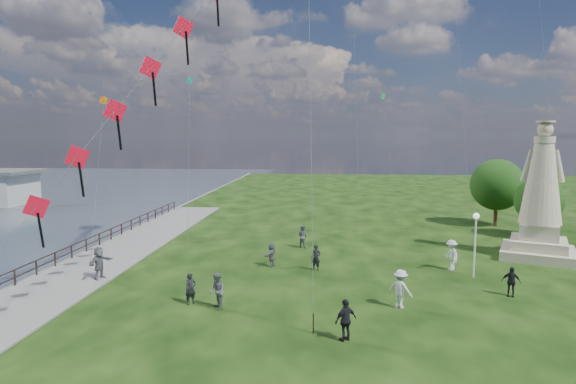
# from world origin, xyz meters

# --- Properties ---
(waterfront) EXTENTS (200.00, 200.00, 1.51)m
(waterfront) POSITION_xyz_m (-15.24, 8.99, -0.06)
(waterfront) COLOR #364652
(waterfront) RESTS_ON ground
(statue) EXTENTS (6.04, 6.04, 9.41)m
(statue) POSITION_xyz_m (15.62, 17.23, 3.55)
(statue) COLOR tan
(statue) RESTS_ON ground
(lamppost) EXTENTS (0.36, 0.36, 3.90)m
(lamppost) POSITION_xyz_m (9.78, 12.00, 2.81)
(lamppost) COLOR silver
(lamppost) RESTS_ON ground
(tree_row) EXTENTS (9.92, 15.01, 6.29)m
(tree_row) POSITION_xyz_m (18.52, 25.42, 3.47)
(tree_row) COLOR #382314
(tree_row) RESTS_ON ground
(person_0) EXTENTS (0.68, 0.67, 1.59)m
(person_0) POSITION_xyz_m (-5.73, 6.10, 0.79)
(person_0) COLOR black
(person_0) RESTS_ON ground
(person_1) EXTENTS (0.89, 1.02, 1.78)m
(person_1) POSITION_xyz_m (-4.27, 5.56, 0.89)
(person_1) COLOR #595960
(person_1) RESTS_ON ground
(person_2) EXTENTS (1.38, 1.24, 1.92)m
(person_2) POSITION_xyz_m (4.65, 6.46, 0.96)
(person_2) COLOR silver
(person_2) RESTS_ON ground
(person_3) EXTENTS (1.15, 1.04, 1.77)m
(person_3) POSITION_xyz_m (1.84, 2.39, 0.89)
(person_3) COLOR black
(person_3) RESTS_ON ground
(person_5) EXTENTS (1.29, 1.91, 1.90)m
(person_5) POSITION_xyz_m (-12.19, 9.63, 0.95)
(person_5) COLOR #595960
(person_5) RESTS_ON ground
(person_6) EXTENTS (0.69, 0.54, 1.65)m
(person_6) POSITION_xyz_m (0.37, 12.74, 0.82)
(person_6) COLOR black
(person_6) RESTS_ON ground
(person_7) EXTENTS (0.98, 0.85, 1.71)m
(person_7) POSITION_xyz_m (-0.81, 18.92, 0.86)
(person_7) COLOR #595960
(person_7) RESTS_ON ground
(person_8) EXTENTS (0.97, 1.38, 1.94)m
(person_8) POSITION_xyz_m (8.84, 13.54, 0.97)
(person_8) COLOR silver
(person_8) RESTS_ON ground
(person_9) EXTENTS (1.03, 0.78, 1.58)m
(person_9) POSITION_xyz_m (10.71, 8.71, 0.79)
(person_9) COLOR black
(person_9) RESTS_ON ground
(person_11) EXTENTS (1.03, 1.58, 1.57)m
(person_11) POSITION_xyz_m (-2.52, 13.39, 0.79)
(person_11) COLOR #595960
(person_11) RESTS_ON ground
(red_kite_train) EXTENTS (10.73, 9.35, 17.82)m
(red_kite_train) POSITION_xyz_m (-7.04, 4.63, 11.08)
(red_kite_train) COLOR black
(red_kite_train) RESTS_ON ground
(small_kites) EXTENTS (32.16, 18.68, 28.95)m
(small_kites) POSITION_xyz_m (2.99, 22.33, 14.78)
(small_kites) COLOR #16887B
(small_kites) RESTS_ON ground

